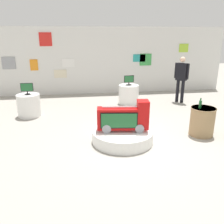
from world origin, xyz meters
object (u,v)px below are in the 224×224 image
tv_on_center_rear (129,80)px  side_table_round (202,121)px  novelty_firetruck_tv (124,118)px  display_pedestal_left_rear (29,105)px  tv_on_left_rear (27,88)px  display_pedestal_center_rear (129,94)px  bottle_on_side_table (200,104)px  shopper_browsing_near_truck (181,76)px  main_display_pedestal (122,136)px

tv_on_center_rear → side_table_round: tv_on_center_rear is taller
novelty_firetruck_tv → display_pedestal_left_rear: novelty_firetruck_tv is taller
tv_on_left_rear → display_pedestal_center_rear: (3.43, 0.97, -0.56)m
display_pedestal_center_rear → bottle_on_side_table: size_ratio=2.91×
tv_on_left_rear → shopper_browsing_near_truck: size_ratio=0.22×
display_pedestal_center_rear → novelty_firetruck_tv: bearing=-104.3°
main_display_pedestal → novelty_firetruck_tv: (0.02, -0.01, 0.45)m
display_pedestal_left_rear → shopper_browsing_near_truck: (5.40, 0.87, 0.65)m
tv_on_center_rear → main_display_pedestal: bearing=-104.8°
main_display_pedestal → shopper_browsing_near_truck: shopper_browsing_near_truck is taller
main_display_pedestal → tv_on_center_rear: tv_on_center_rear is taller
novelty_firetruck_tv → tv_on_center_rear: 3.41m
novelty_firetruck_tv → side_table_round: size_ratio=1.68×
display_pedestal_center_rear → tv_on_center_rear: size_ratio=1.99×
side_table_round → display_pedestal_center_rear: bearing=111.0°
display_pedestal_left_rear → shopper_browsing_near_truck: bearing=9.1°
display_pedestal_center_rear → bottle_on_side_table: (1.11, -3.19, 0.48)m
main_display_pedestal → side_table_round: (2.09, 0.11, 0.23)m
novelty_firetruck_tv → tv_on_center_rear: (0.84, 3.29, 0.30)m
tv_on_left_rear → shopper_browsing_near_truck: shopper_browsing_near_truck is taller
display_pedestal_left_rear → display_pedestal_center_rear: same height
tv_on_center_rear → bottle_on_side_table: 3.38m
tv_on_left_rear → tv_on_center_rear: size_ratio=1.00×
novelty_firetruck_tv → display_pedestal_left_rear: (-2.58, 2.33, -0.24)m
tv_on_left_rear → main_display_pedestal: bearing=-42.1°
novelty_firetruck_tv → main_display_pedestal: bearing=157.0°
tv_on_center_rear → shopper_browsing_near_truck: bearing=-2.8°
main_display_pedestal → shopper_browsing_near_truck: size_ratio=0.85×
novelty_firetruck_tv → display_pedestal_center_rear: size_ratio=1.65×
bottle_on_side_table → main_display_pedestal: bearing=-177.3°
tv_on_center_rear → side_table_round: 3.44m
tv_on_left_rear → bottle_on_side_table: tv_on_left_rear is taller
display_pedestal_left_rear → tv_on_center_rear: 3.60m
display_pedestal_left_rear → display_pedestal_center_rear: 3.56m
novelty_firetruck_tv → tv_on_left_rear: 3.49m
novelty_firetruck_tv → side_table_round: (2.06, 0.12, -0.22)m
side_table_round → bottle_on_side_table: bearing=-173.3°
display_pedestal_left_rear → bottle_on_side_table: bottle_on_side_table is taller
tv_on_left_rear → novelty_firetruck_tv: bearing=-42.0°
novelty_firetruck_tv → display_pedestal_left_rear: bearing=137.9°
tv_on_left_rear → side_table_round: size_ratio=0.51×
main_display_pedestal → display_pedestal_left_rear: 3.46m
novelty_firetruck_tv → shopper_browsing_near_truck: shopper_browsing_near_truck is taller
novelty_firetruck_tv → tv_on_left_rear: (-2.58, 2.33, 0.31)m
tv_on_left_rear → bottle_on_side_table: (4.53, -2.22, -0.07)m
bottle_on_side_table → shopper_browsing_near_truck: bearing=74.4°
display_pedestal_left_rear → tv_on_left_rear: size_ratio=1.89×
main_display_pedestal → tv_on_left_rear: tv_on_left_rear is taller
tv_on_center_rear → tv_on_left_rear: bearing=-164.3°
main_display_pedestal → side_table_round: 2.10m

